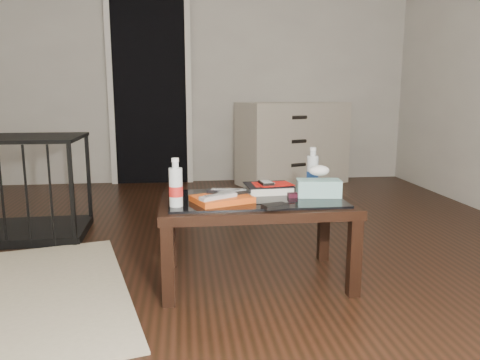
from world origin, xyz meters
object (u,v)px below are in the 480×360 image
Objects in this scene: textbook at (268,188)px; water_bottle_left at (176,182)px; dresser at (293,143)px; coffee_table at (255,209)px; tissue_box at (319,188)px; pet_crate at (19,204)px; water_bottle_right at (313,168)px.

water_bottle_left is (-0.50, -0.26, 0.10)m from textbook.
dresser reaches higher than water_bottle_left.
tissue_box is (0.34, -0.01, 0.11)m from coffee_table.
tissue_box is at bearing 9.88° from water_bottle_left.
dresser is 5.20× the size of textbook.
pet_crate is (-2.36, -1.68, -0.22)m from dresser.
coffee_table is 2.79m from dresser.
pet_crate is at bearing 157.77° from water_bottle_right.
textbook is 1.05× the size of water_bottle_right.
water_bottle_left is 0.85m from water_bottle_right.
tissue_box is at bearing -121.01° from dresser.
textbook is at bearing -162.68° from water_bottle_right.
pet_crate is 1.63m from water_bottle_left.
water_bottle_left is (1.12, -1.12, 0.35)m from pet_crate.
pet_crate reaches higher than textbook.
pet_crate is 2.14m from tissue_box.
coffee_table is 1.83m from pet_crate.
coffee_table is at bearing -150.51° from water_bottle_right.
dresser is 2.51m from water_bottle_right.
tissue_box is (-0.49, -2.67, 0.06)m from dresser.
water_bottle_right is (1.90, -0.78, 0.35)m from pet_crate.
pet_crate is 3.86× the size of water_bottle_left.
tissue_box is (0.75, 0.13, -0.07)m from water_bottle_left.
water_bottle_left reaches higher than textbook.
dresser is 5.46× the size of water_bottle_right.
water_bottle_left is at bearing -162.59° from tissue_box.
tissue_box reaches higher than textbook.
textbook is 1.09× the size of tissue_box.
textbook is 0.30m from water_bottle_right.
pet_crate reaches higher than water_bottle_left.
water_bottle_left is at bearing -134.55° from dresser.
tissue_box is (1.87, -0.99, 0.28)m from pet_crate.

